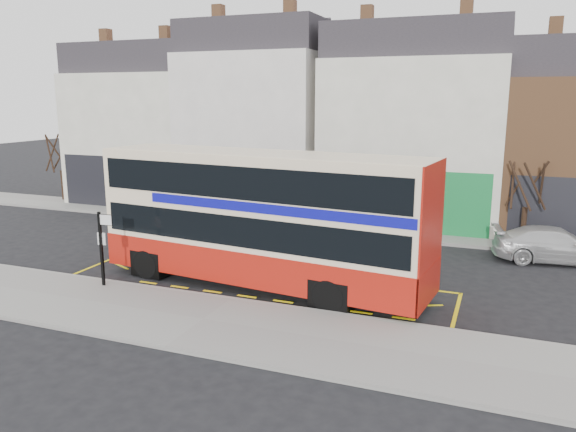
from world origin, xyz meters
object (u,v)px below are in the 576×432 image
at_px(double_decker_bus, 262,217).
at_px(bus_stop_post, 102,241).
at_px(car_silver, 151,208).
at_px(street_tree_right, 528,172).
at_px(car_grey, 291,223).
at_px(street_tree_left, 60,143).
at_px(car_white, 555,245).

bearing_deg(double_decker_bus, bus_stop_post, -148.74).
distance_m(car_silver, street_tree_right, 19.03).
xyz_separation_m(double_decker_bus, street_tree_right, (8.76, 9.04, 0.89)).
bearing_deg(car_silver, car_grey, -74.01).
xyz_separation_m(double_decker_bus, bus_stop_post, (-5.04, -2.34, -0.76)).
height_order(bus_stop_post, car_grey, bus_stop_post).
distance_m(car_grey, street_tree_right, 10.93).
distance_m(double_decker_bus, car_grey, 7.51).
distance_m(car_silver, car_grey, 8.41).
distance_m(bus_stop_post, street_tree_right, 17.97).
bearing_deg(double_decker_bus, street_tree_left, 157.06).
bearing_deg(car_silver, street_tree_left, 91.40).
bearing_deg(double_decker_bus, street_tree_right, 52.24).
bearing_deg(car_white, street_tree_left, 74.15).
distance_m(car_grey, car_white, 11.60).
bearing_deg(double_decker_bus, car_grey, 109.32).
bearing_deg(car_grey, street_tree_right, -64.90).
bearing_deg(double_decker_bus, car_silver, 149.10).
bearing_deg(street_tree_right, bus_stop_post, -140.49).
height_order(double_decker_bus, bus_stop_post, double_decker_bus).
relative_size(car_white, street_tree_left, 0.89).
xyz_separation_m(car_silver, car_white, (19.99, -0.50, 0.00)).
height_order(car_silver, street_tree_left, street_tree_left).
distance_m(double_decker_bus, car_white, 12.38).
bearing_deg(street_tree_left, car_white, -6.66).
xyz_separation_m(bus_stop_post, street_tree_right, (13.80, 11.38, 1.65)).
bearing_deg(car_silver, street_tree_right, -66.05).
bearing_deg(car_white, double_decker_bus, 116.33).
bearing_deg(car_grey, car_white, -75.42).
relative_size(car_grey, street_tree_right, 0.80).
height_order(double_decker_bus, car_white, double_decker_bus).
xyz_separation_m(car_grey, street_tree_left, (-17.02, 3.37, 3.09)).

